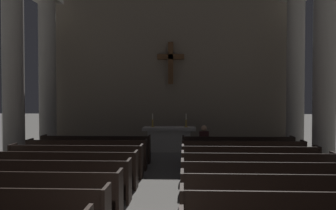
# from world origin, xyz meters

# --- Properties ---
(pew_left_row_3) EXTENTS (3.77, 0.50, 0.95)m
(pew_left_row_3) POSITION_xyz_m (-2.44, 2.26, 0.48)
(pew_left_row_3) COLOR black
(pew_left_row_3) RESTS_ON ground
(pew_left_row_4) EXTENTS (3.77, 0.50, 0.95)m
(pew_left_row_4) POSITION_xyz_m (-2.44, 3.41, 0.48)
(pew_left_row_4) COLOR black
(pew_left_row_4) RESTS_ON ground
(pew_left_row_5) EXTENTS (3.77, 0.50, 0.95)m
(pew_left_row_5) POSITION_xyz_m (-2.44, 4.55, 0.48)
(pew_left_row_5) COLOR black
(pew_left_row_5) RESTS_ON ground
(pew_left_row_6) EXTENTS (3.77, 0.50, 0.95)m
(pew_left_row_6) POSITION_xyz_m (-2.44, 5.70, 0.48)
(pew_left_row_6) COLOR black
(pew_left_row_6) RESTS_ON ground
(pew_left_row_7) EXTENTS (3.77, 0.50, 0.95)m
(pew_left_row_7) POSITION_xyz_m (-2.44, 6.85, 0.48)
(pew_left_row_7) COLOR black
(pew_left_row_7) RESTS_ON ground
(pew_left_row_8) EXTENTS (3.77, 0.50, 0.95)m
(pew_left_row_8) POSITION_xyz_m (-2.44, 8.00, 0.48)
(pew_left_row_8) COLOR black
(pew_left_row_8) RESTS_ON ground
(pew_right_row_3) EXTENTS (3.77, 0.50, 0.95)m
(pew_right_row_3) POSITION_xyz_m (2.44, 2.26, 0.48)
(pew_right_row_3) COLOR black
(pew_right_row_3) RESTS_ON ground
(pew_right_row_4) EXTENTS (3.77, 0.50, 0.95)m
(pew_right_row_4) POSITION_xyz_m (2.44, 3.41, 0.48)
(pew_right_row_4) COLOR black
(pew_right_row_4) RESTS_ON ground
(pew_right_row_5) EXTENTS (3.77, 0.50, 0.95)m
(pew_right_row_5) POSITION_xyz_m (2.44, 4.55, 0.48)
(pew_right_row_5) COLOR black
(pew_right_row_5) RESTS_ON ground
(pew_right_row_6) EXTENTS (3.77, 0.50, 0.95)m
(pew_right_row_6) POSITION_xyz_m (2.44, 5.70, 0.48)
(pew_right_row_6) COLOR black
(pew_right_row_6) RESTS_ON ground
(pew_right_row_7) EXTENTS (3.77, 0.50, 0.95)m
(pew_right_row_7) POSITION_xyz_m (2.44, 6.85, 0.48)
(pew_right_row_7) COLOR black
(pew_right_row_7) RESTS_ON ground
(pew_right_row_8) EXTENTS (3.77, 0.50, 0.95)m
(pew_right_row_8) POSITION_xyz_m (2.44, 8.00, 0.48)
(pew_right_row_8) COLOR black
(pew_right_row_8) RESTS_ON ground
(column_left_third) EXTENTS (1.09, 1.09, 6.52)m
(column_left_third) POSITION_xyz_m (-5.26, 7.81, 3.18)
(column_left_third) COLOR #ADA89E
(column_left_third) RESTS_ON ground
(column_right_third) EXTENTS (1.09, 1.09, 6.52)m
(column_right_third) POSITION_xyz_m (5.26, 7.81, 3.18)
(column_right_third) COLOR #ADA89E
(column_right_third) RESTS_ON ground
(column_left_fourth) EXTENTS (1.09, 1.09, 6.52)m
(column_left_fourth) POSITION_xyz_m (-5.26, 10.93, 3.18)
(column_left_fourth) COLOR #ADA89E
(column_left_fourth) RESTS_ON ground
(column_right_fourth) EXTENTS (1.09, 1.09, 6.52)m
(column_right_fourth) POSITION_xyz_m (5.26, 10.93, 3.18)
(column_right_fourth) COLOR #ADA89E
(column_right_fourth) RESTS_ON ground
(altar) EXTENTS (2.20, 0.90, 1.01)m
(altar) POSITION_xyz_m (0.00, 10.65, 0.53)
(altar) COLOR #BCB7AD
(altar) RESTS_ON ground
(candlestick_left) EXTENTS (0.16, 0.16, 0.57)m
(candlestick_left) POSITION_xyz_m (-0.70, 10.65, 1.19)
(candlestick_left) COLOR #B79338
(candlestick_left) RESTS_ON altar
(candlestick_right) EXTENTS (0.16, 0.16, 0.57)m
(candlestick_right) POSITION_xyz_m (0.70, 10.65, 1.19)
(candlestick_right) COLOR #B79338
(candlestick_right) RESTS_ON altar
(apse_with_cross) EXTENTS (11.69, 0.48, 6.94)m
(apse_with_cross) POSITION_xyz_m (0.00, 12.50, 3.47)
(apse_with_cross) COLOR gray
(apse_with_cross) RESTS_ON ground
(lone_worshipper) EXTENTS (0.32, 0.43, 1.32)m
(lone_worshipper) POSITION_xyz_m (1.30, 8.04, 0.69)
(lone_worshipper) COLOR #26262B
(lone_worshipper) RESTS_ON ground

